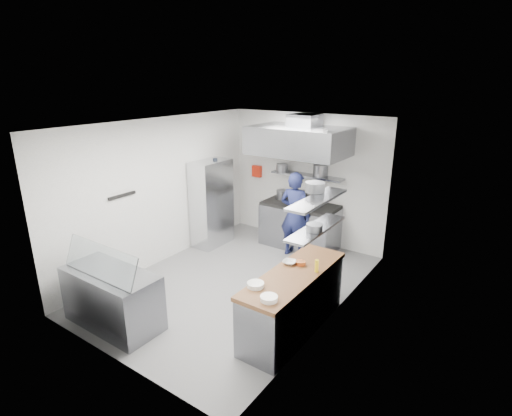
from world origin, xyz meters
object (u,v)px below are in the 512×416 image
Objects in this scene: gas_range at (300,226)px; chef at (295,215)px; wire_rack at (212,203)px; display_case at (113,298)px.

gas_range is 0.91× the size of chef.
display_case is (0.78, -3.14, -0.50)m from wire_rack.
gas_range is at bearing -75.99° from chef.
chef is (0.14, -0.47, 0.43)m from gas_range.
gas_range is 4.19m from display_case.
gas_range is 0.65m from chef.
wire_rack reaches higher than chef.
chef is at bearing 74.84° from display_case.
gas_range is 1.95m from wire_rack.
gas_range is at bearing 78.34° from display_case.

